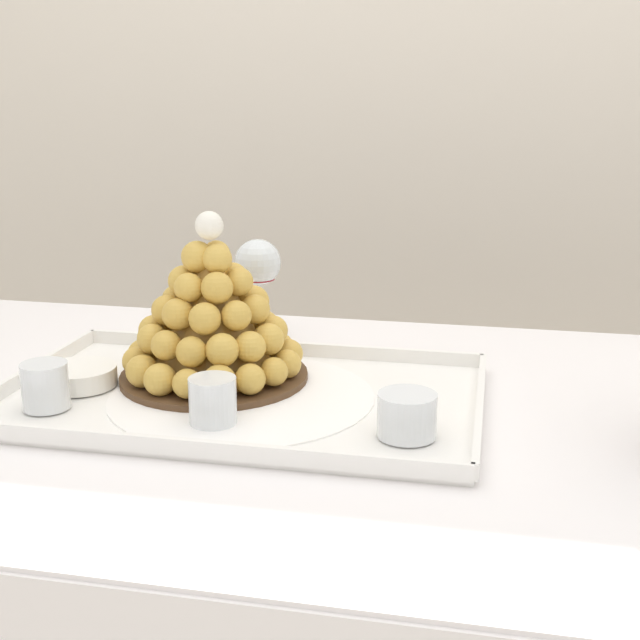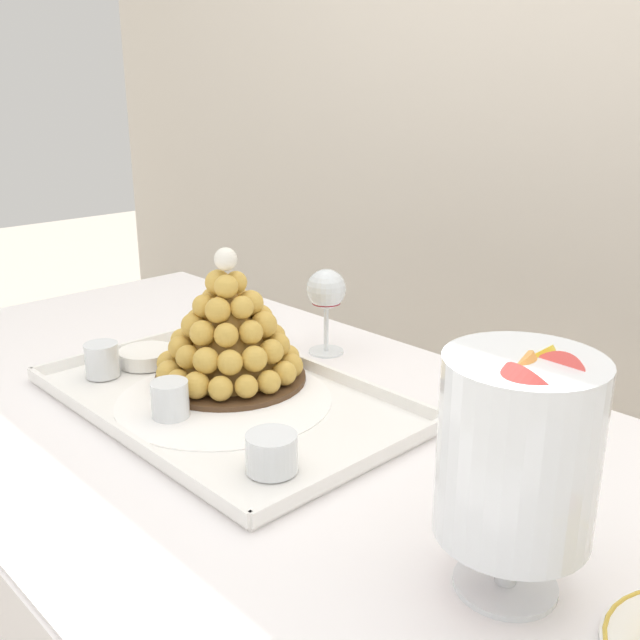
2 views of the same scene
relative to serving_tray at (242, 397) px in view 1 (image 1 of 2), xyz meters
The scene contains 9 objects.
backdrop_wall 1.28m from the serving_tray, 83.17° to the left, with size 4.80×0.10×2.50m, color silver.
buffet_table 0.18m from the serving_tray, ahead, with size 1.70×0.78×0.80m.
serving_tray is the anchor object (origin of this frame).
croquembouche 0.11m from the serving_tray, 135.96° to the left, with size 0.23×0.23×0.21m.
dessert_cup_left 0.22m from the serving_tray, 157.72° to the right, with size 0.05×0.05×0.05m.
dessert_cup_mid_left 0.09m from the serving_tray, 93.86° to the right, with size 0.05×0.05×0.05m.
dessert_cup_centre 0.22m from the serving_tray, 21.46° to the right, with size 0.06×0.06×0.05m.
creme_brulee_ramekin 0.20m from the serving_tray, behind, with size 0.09×0.09×0.02m.
wine_glass 0.28m from the serving_tray, 101.38° to the left, with size 0.07×0.07×0.15m.
Camera 1 is at (0.14, -0.90, 1.16)m, focal length 47.37 mm.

